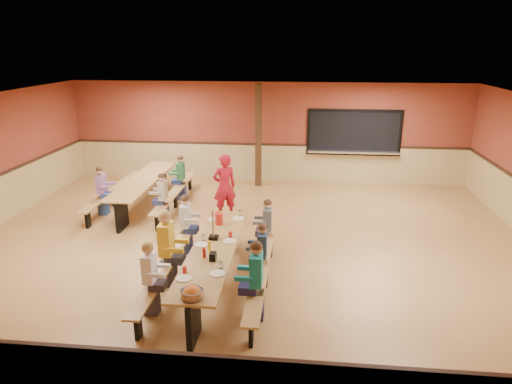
# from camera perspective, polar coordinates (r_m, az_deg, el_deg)

# --- Properties ---
(ground) EXTENTS (12.00, 12.00, 0.00)m
(ground) POSITION_cam_1_polar(r_m,az_deg,el_deg) (9.65, -1.08, -6.91)
(ground) COLOR olive
(ground) RESTS_ON ground
(room_envelope) EXTENTS (12.04, 10.04, 3.02)m
(room_envelope) POSITION_cam_1_polar(r_m,az_deg,el_deg) (9.38, -1.10, -3.08)
(room_envelope) COLOR brown
(room_envelope) RESTS_ON ground
(kitchen_pass_through) EXTENTS (2.78, 0.28, 1.38)m
(kitchen_pass_through) POSITION_cam_1_polar(r_m,az_deg,el_deg) (13.96, 12.14, 7.03)
(kitchen_pass_through) COLOR black
(kitchen_pass_through) RESTS_ON ground
(structural_post) EXTENTS (0.18, 0.18, 3.00)m
(structural_post) POSITION_cam_1_polar(r_m,az_deg,el_deg) (13.39, 0.30, 7.01)
(structural_post) COLOR #311E10
(structural_post) RESTS_ON ground
(cafeteria_table_main) EXTENTS (1.91, 3.70, 0.74)m
(cafeteria_table_main) POSITION_cam_1_polar(r_m,az_deg,el_deg) (7.99, -5.29, -8.38)
(cafeteria_table_main) COLOR olive
(cafeteria_table_main) RESTS_ON ground
(cafeteria_table_second) EXTENTS (1.91, 3.70, 0.74)m
(cafeteria_table_second) POSITION_cam_1_polar(r_m,az_deg,el_deg) (12.18, -13.85, 0.62)
(cafeteria_table_second) COLOR olive
(cafeteria_table_second) RESTS_ON ground
(seated_child_white_left) EXTENTS (0.37, 0.30, 1.21)m
(seated_child_white_left) POSITION_cam_1_polar(r_m,az_deg,el_deg) (7.37, -13.10, -10.54)
(seated_child_white_left) COLOR white
(seated_child_white_left) RESTS_ON ground
(seated_adult_yellow) EXTENTS (0.45, 0.37, 1.38)m
(seated_adult_yellow) POSITION_cam_1_polar(r_m,az_deg,el_deg) (8.11, -11.10, -6.98)
(seated_adult_yellow) COLOR gold
(seated_adult_yellow) RESTS_ON ground
(seated_child_grey_left) EXTENTS (0.37, 0.30, 1.21)m
(seated_child_grey_left) POSITION_cam_1_polar(r_m,az_deg,el_deg) (9.29, -8.78, -4.07)
(seated_child_grey_left) COLOR silver
(seated_child_grey_left) RESTS_ON ground
(seated_child_teal_right) EXTENTS (0.40, 0.33, 1.27)m
(seated_child_teal_right) POSITION_cam_1_polar(r_m,az_deg,el_deg) (7.06, 0.03, -11.07)
(seated_child_teal_right) COLOR teal
(seated_child_teal_right) RESTS_ON ground
(seated_child_navy_right) EXTENTS (0.34, 0.28, 1.15)m
(seated_child_navy_right) POSITION_cam_1_polar(r_m,az_deg,el_deg) (7.98, 0.77, -7.94)
(seated_child_navy_right) COLOR #1E324E
(seated_child_navy_right) RESTS_ON ground
(seated_child_char_right) EXTENTS (0.36, 0.29, 1.18)m
(seated_child_char_right) POSITION_cam_1_polar(r_m,az_deg,el_deg) (9.04, 1.44, -4.58)
(seated_child_char_right) COLOR #53585F
(seated_child_char_right) RESTS_ON ground
(seated_child_purple_sec) EXTENTS (0.37, 0.30, 1.21)m
(seated_child_purple_sec) POSITION_cam_1_polar(r_m,az_deg,el_deg) (11.87, -18.70, 0.10)
(seated_child_purple_sec) COLOR #87598B
(seated_child_purple_sec) RESTS_ON ground
(seated_child_green_sec) EXTENTS (0.37, 0.30, 1.21)m
(seated_child_green_sec) POSITION_cam_1_polar(r_m,az_deg,el_deg) (12.50, -9.35, 1.74)
(seated_child_green_sec) COLOR #2C7148
(seated_child_green_sec) RESTS_ON ground
(seated_child_tan_sec) EXTENTS (0.36, 0.29, 1.19)m
(seated_child_tan_sec) POSITION_cam_1_polar(r_m,az_deg,el_deg) (10.99, -11.54, -0.75)
(seated_child_tan_sec) COLOR #AB9D8A
(seated_child_tan_sec) RESTS_ON ground
(standing_woman) EXTENTS (0.69, 0.60, 1.59)m
(standing_woman) POSITION_cam_1_polar(r_m,az_deg,el_deg) (11.00, -3.96, 0.71)
(standing_woman) COLOR #AA1325
(standing_woman) RESTS_ON ground
(punch_pitcher) EXTENTS (0.16, 0.16, 0.22)m
(punch_pitcher) POSITION_cam_1_polar(r_m,az_deg,el_deg) (8.84, -4.66, -3.37)
(punch_pitcher) COLOR red
(punch_pitcher) RESTS_ON cafeteria_table_main
(chip_bowl) EXTENTS (0.32, 0.32, 0.15)m
(chip_bowl) POSITION_cam_1_polar(r_m,az_deg,el_deg) (6.47, -8.02, -12.38)
(chip_bowl) COLOR orange
(chip_bowl) RESTS_ON cafeteria_table_main
(napkin_dispenser) EXTENTS (0.10, 0.14, 0.13)m
(napkin_dispenser) POSITION_cam_1_polar(r_m,az_deg,el_deg) (7.45, -5.41, -8.04)
(napkin_dispenser) COLOR black
(napkin_dispenser) RESTS_ON cafeteria_table_main
(condiment_mustard) EXTENTS (0.06, 0.06, 0.17)m
(condiment_mustard) POSITION_cam_1_polar(r_m,az_deg,el_deg) (7.78, -5.85, -6.72)
(condiment_mustard) COLOR yellow
(condiment_mustard) RESTS_ON cafeteria_table_main
(condiment_ketchup) EXTENTS (0.06, 0.06, 0.17)m
(condiment_ketchup) POSITION_cam_1_polar(r_m,az_deg,el_deg) (7.56, -6.49, -7.52)
(condiment_ketchup) COLOR #B2140F
(condiment_ketchup) RESTS_ON cafeteria_table_main
(table_paddle) EXTENTS (0.16, 0.16, 0.56)m
(table_paddle) POSITION_cam_1_polar(r_m,az_deg,el_deg) (8.19, -5.33, -4.98)
(table_paddle) COLOR black
(table_paddle) RESTS_ON cafeteria_table_main
(place_settings) EXTENTS (0.65, 3.30, 0.11)m
(place_settings) POSITION_cam_1_polar(r_m,az_deg,el_deg) (7.87, -5.34, -6.63)
(place_settings) COLOR beige
(place_settings) RESTS_ON cafeteria_table_main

